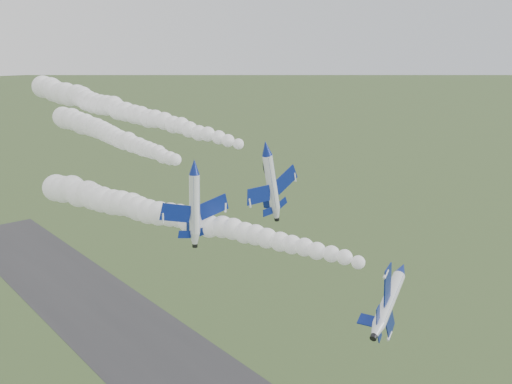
# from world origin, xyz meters

# --- Properties ---
(jet_lead) EXTENTS (6.38, 12.45, 9.99)m
(jet_lead) POSITION_xyz_m (5.50, -3.23, 35.16)
(jet_lead) COLOR white
(smoke_trail_jet_lead) EXTENTS (26.56, 57.55, 4.72)m
(smoke_trail_jet_lead) POSITION_xyz_m (-6.37, 27.97, 36.53)
(smoke_trail_jet_lead) COLOR white
(jet_pair_left) EXTENTS (10.90, 13.01, 3.21)m
(jet_pair_left) POSITION_xyz_m (-7.46, 22.97, 45.56)
(jet_pair_left) COLOR white
(smoke_trail_jet_pair_left) EXTENTS (9.13, 55.03, 4.46)m
(smoke_trail_jet_pair_left) POSITION_xyz_m (-5.43, 53.88, 46.07)
(smoke_trail_jet_pair_left) COLOR white
(jet_pair_right) EXTENTS (11.56, 14.06, 4.03)m
(jet_pair_right) POSITION_xyz_m (6.86, 24.21, 46.32)
(jet_pair_right) COLOR white
(smoke_trail_jet_pair_right) EXTENTS (12.86, 74.59, 5.42)m
(smoke_trail_jet_pair_right) POSITION_xyz_m (3.12, 64.77, 48.70)
(smoke_trail_jet_pair_right) COLOR white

